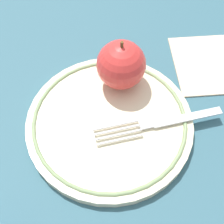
# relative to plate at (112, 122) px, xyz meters

# --- Properties ---
(ground_plane) EXTENTS (2.00, 2.00, 0.00)m
(ground_plane) POSITION_rel_plate_xyz_m (-0.00, 0.02, -0.01)
(ground_plane) COLOR #305968
(plate) EXTENTS (0.25, 0.25, 0.02)m
(plate) POSITION_rel_plate_xyz_m (0.00, 0.00, 0.00)
(plate) COLOR beige
(plate) RESTS_ON ground_plane
(apple_red_whole) EXTENTS (0.07, 0.07, 0.08)m
(apple_red_whole) POSITION_rel_plate_xyz_m (0.02, 0.07, 0.05)
(apple_red_whole) COLOR red
(apple_red_whole) RESTS_ON plate
(fork) EXTENTS (0.19, 0.05, 0.00)m
(fork) POSITION_rel_plate_xyz_m (0.07, -0.01, 0.01)
(fork) COLOR silver
(fork) RESTS_ON plate
(napkin_folded) EXTENTS (0.15, 0.13, 0.01)m
(napkin_folded) POSITION_rel_plate_xyz_m (0.19, 0.11, -0.01)
(napkin_folded) COLOR beige
(napkin_folded) RESTS_ON ground_plane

